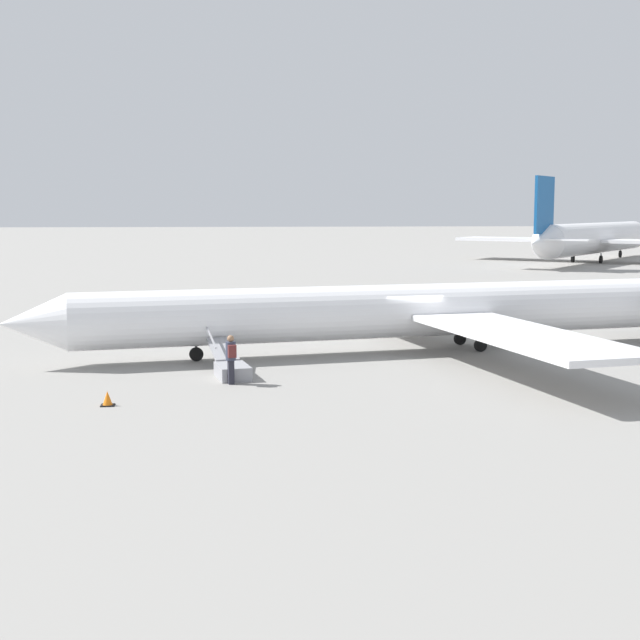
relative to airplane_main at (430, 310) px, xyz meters
The scene contains 6 objects.
ground_plane 2.01m from the airplane_main, ahead, with size 600.00×600.00×0.00m, color gray.
airplane_main is the anchor object (origin of this frame).
airplane_far_left 73.02m from the airplane_main, 119.09° to the right, with size 31.81×36.02×9.55m.
boarding_stairs 10.32m from the airplane_main, 30.82° to the left, with size 1.69×4.12×1.56m.
passenger 11.10m from the airplane_main, 37.55° to the left, with size 0.38×0.56×1.74m.
traffic_cone_near_stairs 16.11m from the airplane_main, 37.64° to the left, with size 0.43×0.43×0.47m.
Camera 1 is at (8.38, 37.59, 6.08)m, focal length 50.00 mm.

